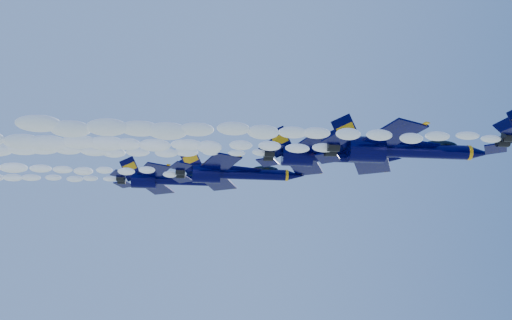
{
  "coord_description": "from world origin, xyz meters",
  "views": [
    {
      "loc": [
        -14.94,
        -56.66,
        128.76
      ],
      "look_at": [
        -9.32,
        6.37,
        154.54
      ],
      "focal_mm": 40.0,
      "sensor_mm": 36.0,
      "label": 1
    }
  ],
  "objects": [
    {
      "name": "smoke_trail_jet_lead",
      "position": [
        -9.44,
        -8.88,
        151.11
      ],
      "size": [
        45.01,
        1.83,
        1.65
      ],
      "primitive_type": "ellipsoid",
      "color": "white"
    },
    {
      "name": "jet_second",
      "position": [
        5.31,
        -2.05,
        152.86
      ],
      "size": [
        18.28,
        15.0,
        6.79
      ],
      "color": "#00002E"
    },
    {
      "name": "smoke_trail_jet_second",
      "position": [
        -25.01,
        -2.05,
        152.44
      ],
      "size": [
        45.01,
        2.04,
        1.83
      ],
      "primitive_type": "ellipsoid",
      "color": "white"
    },
    {
      "name": "jet_third",
      "position": [
        -0.78,
        7.12,
        155.77
      ],
      "size": [
        17.31,
        14.2,
        6.43
      ],
      "color": "#00002E"
    },
    {
      "name": "smoke_trail_jet_third",
      "position": [
        -30.68,
        7.12,
        155.37
      ],
      "size": [
        45.01,
        1.93,
        1.74
      ],
      "primitive_type": "ellipsoid",
      "color": "white"
    },
    {
      "name": "jet_fourth",
      "position": [
        -11.82,
        13.68,
        155.54
      ],
      "size": [
        17.05,
        13.99,
        6.34
      ],
      "color": "#00002E"
    },
    {
      "name": "jet_fifth",
      "position": [
        -20.98,
        21.98,
        157.37
      ],
      "size": [
        16.35,
        13.41,
        6.08
      ],
      "color": "#00002E"
    }
  ]
}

